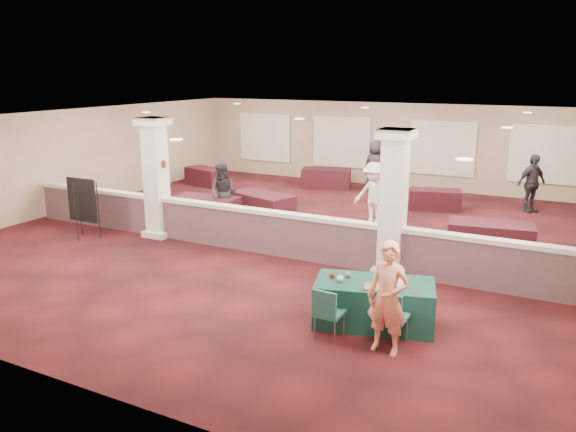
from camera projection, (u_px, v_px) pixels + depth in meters
The scene contains 33 objects.
ground at pixel (298, 238), 15.09m from camera, with size 16.00×16.00×0.00m, color #471115.
wall_back at pixel (390, 145), 21.58m from camera, with size 16.00×0.04×3.20m, color gray.
wall_front at pixel (46, 277), 7.80m from camera, with size 16.00×0.04×3.20m, color gray.
wall_left at pixel (78, 159), 18.22m from camera, with size 0.04×16.00×3.20m, color gray.
ceiling at pixel (299, 118), 14.29m from camera, with size 16.00×16.00×0.02m, color white.
partition_wall at pixel (272, 232), 13.66m from camera, with size 15.60×0.28×1.10m.
column_left at pixel (156, 177), 14.93m from camera, with size 0.72×0.72×3.20m.
column_right at pixel (393, 202), 12.07m from camera, with size 0.72×0.72×3.20m.
sconce_left at pixel (147, 162), 14.96m from camera, with size 0.12×0.12×0.18m.
sconce_right at pixel (164, 164), 14.72m from camera, with size 0.12×0.12×0.18m.
near_table at pixel (374, 303), 9.90m from camera, with size 2.06×1.03×0.79m, color #0E342E.
conf_chair_main at pixel (390, 314), 9.05m from camera, with size 0.51×0.51×0.96m.
conf_chair_side at pixel (327, 310), 9.30m from camera, with size 0.47×0.47×0.90m.
easel_board at pixel (82, 201), 14.79m from camera, with size 0.97×0.49×1.65m.
woman at pixel (388, 298), 8.80m from camera, with size 0.66×0.44×1.84m, color #EA9066.
far_table_front_left at pixel (207, 209), 16.66m from camera, with size 1.87×0.93×0.76m, color black.
far_table_front_center at pixel (262, 206), 16.95m from camera, with size 1.95×0.97×0.79m, color black.
far_table_front_right at pixel (490, 239), 13.68m from camera, with size 1.98×0.99×0.80m, color black.
far_table_back_left at pixel (206, 176), 22.13m from camera, with size 1.63×0.82×0.66m, color black.
far_table_back_center at pixel (326, 178), 21.48m from camera, with size 1.83×0.92×0.74m, color black.
far_table_back_right at pixel (435, 199), 18.18m from camera, with size 1.61×0.80×0.65m, color black.
attendee_a at pixel (223, 193), 16.47m from camera, with size 0.85×0.47×1.76m, color black.
attendee_b at pixel (374, 195), 16.02m from camera, with size 1.20×0.55×1.87m, color beige.
attendee_c at pixel (532, 183), 17.71m from camera, with size 1.09×0.52×1.85m, color black.
attendee_d at pixel (375, 166), 20.72m from camera, with size 0.94×0.51×1.90m, color black.
laptop_base at pixel (394, 284), 9.68m from camera, with size 0.36×0.25×0.02m, color silver.
laptop_screen at pixel (394, 275), 9.76m from camera, with size 0.36×0.01×0.24m, color silver.
screen_glow at pixel (394, 276), 9.76m from camera, with size 0.33×0.00×0.21m, color silver.
knitting at pixel (377, 287), 9.53m from camera, with size 0.43×0.33×0.03m, color #BA571D.
yarn_cream at pixel (340, 279), 9.80m from camera, with size 0.12×0.12×0.12m, color beige.
yarn_red at pixel (332, 275), 9.98m from camera, with size 0.11×0.11×0.11m, color maroon.
yarn_grey at pixel (348, 275), 10.00m from camera, with size 0.11×0.11×0.11m, color #525257.
scissors at pixel (416, 292), 9.37m from camera, with size 0.13×0.03×0.01m, color #AD2312.
Camera 1 is at (6.34, -13.00, 4.38)m, focal length 35.00 mm.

